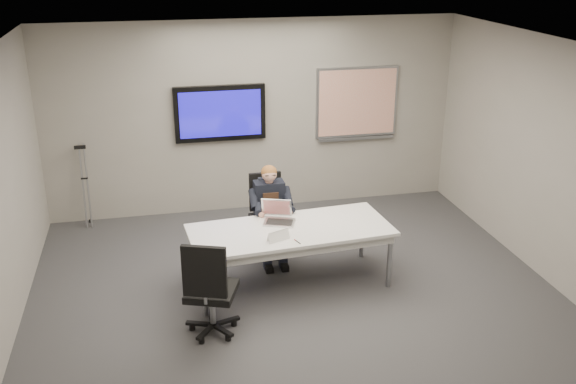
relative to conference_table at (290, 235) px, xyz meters
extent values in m
cube|color=#353538|center=(0.00, -0.57, -0.63)|extent=(6.00, 6.00, 0.02)
cube|color=white|center=(0.00, -0.57, 2.17)|extent=(6.00, 6.00, 0.02)
cube|color=gray|center=(0.00, 2.43, 0.77)|extent=(6.00, 0.02, 2.80)
cube|color=gray|center=(0.00, -3.57, 0.77)|extent=(6.00, 0.02, 2.80)
cube|color=gray|center=(3.00, -0.57, 0.77)|extent=(0.02, 6.00, 2.80)
cube|color=white|center=(0.00, 0.00, 0.06)|extent=(2.38, 1.14, 0.04)
cube|color=silver|center=(0.00, 0.00, -0.01)|extent=(2.28, 1.04, 0.10)
cylinder|color=#93959B|center=(-1.04, -0.49, -0.29)|extent=(0.06, 0.06, 0.67)
cylinder|color=#93959B|center=(1.11, -0.32, -0.29)|extent=(0.06, 0.06, 0.67)
cylinder|color=#93959B|center=(-1.11, 0.32, -0.29)|extent=(0.06, 0.06, 0.67)
cylinder|color=#93959B|center=(1.04, 0.49, -0.29)|extent=(0.06, 0.06, 0.67)
cube|color=black|center=(-0.50, 2.38, 0.87)|extent=(1.30, 0.08, 0.80)
cube|color=#120D92|center=(-0.50, 2.34, 0.87)|extent=(1.16, 0.01, 0.66)
cube|color=#93959B|center=(1.55, 2.41, 0.92)|extent=(1.25, 0.04, 1.05)
cube|color=white|center=(1.55, 2.38, 0.92)|extent=(1.18, 0.01, 0.98)
cube|color=#93959B|center=(1.55, 2.37, 0.37)|extent=(1.18, 0.05, 0.04)
cylinder|color=#93959B|center=(-0.09, 0.84, -0.36)|extent=(0.06, 0.06, 0.35)
cube|color=black|center=(-0.09, 0.84, -0.18)|extent=(0.46, 0.46, 0.07)
cube|color=black|center=(-0.10, 1.06, 0.15)|extent=(0.41, 0.06, 0.51)
cylinder|color=#93959B|center=(-1.00, -0.81, -0.34)|extent=(0.06, 0.06, 0.37)
cube|color=black|center=(-1.00, -0.81, -0.15)|extent=(0.62, 0.62, 0.07)
cube|color=black|center=(-1.08, -1.03, 0.19)|extent=(0.43, 0.20, 0.54)
cube|color=black|center=(-0.09, 0.81, 0.11)|extent=(0.38, 0.22, 0.52)
cube|color=#3C2518|center=(-0.09, 0.70, 0.14)|extent=(0.20, 0.02, 0.25)
sphere|color=#E9A78F|center=(-0.09, 0.78, 0.48)|extent=(0.19, 0.19, 0.19)
ellipsoid|color=brown|center=(-0.09, 0.80, 0.50)|extent=(0.20, 0.20, 0.16)
cube|color=silver|center=(-0.09, 0.17, 0.09)|extent=(0.42, 0.36, 0.02)
cube|color=black|center=(-0.09, 0.16, 0.10)|extent=(0.34, 0.27, 0.00)
cube|color=silver|center=(-0.09, 0.34, 0.22)|extent=(0.36, 0.20, 0.23)
cube|color=red|center=(-0.09, 0.33, 0.22)|extent=(0.32, 0.17, 0.20)
cylinder|color=black|center=(0.00, -0.36, 0.09)|extent=(0.05, 0.12, 0.01)
camera|label=1|loc=(-1.47, -6.53, 3.15)|focal=40.00mm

